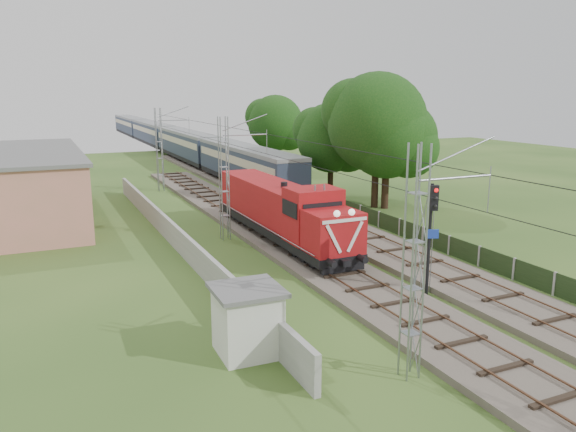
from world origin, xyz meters
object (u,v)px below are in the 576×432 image
relay_hut (247,320)px  coach_rake (168,137)px  locomotive (281,210)px  signal_post (432,220)px

relay_hut → coach_rake: bearing=79.8°
locomotive → coach_rake: bearing=84.8°
locomotive → coach_rake: 55.17m
locomotive → relay_hut: size_ratio=6.36×
locomotive → signal_post: (2.61, -11.57, 1.55)m
coach_rake → locomotive: bearing=-95.2°
coach_rake → signal_post: (-2.39, -66.51, 1.15)m
locomotive → signal_post: signal_post is taller
signal_post → locomotive: bearing=102.7°
locomotive → signal_post: bearing=-77.3°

